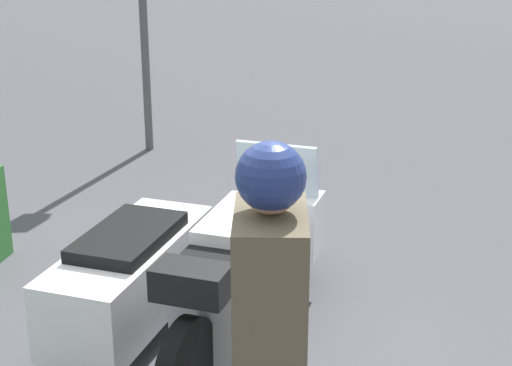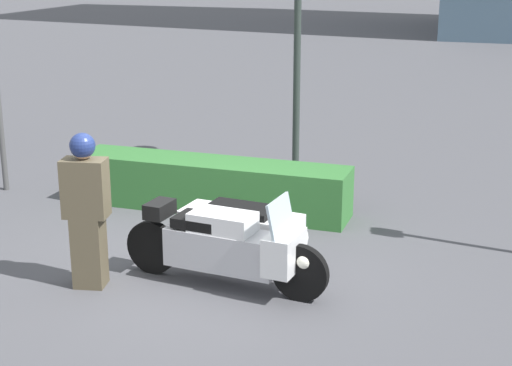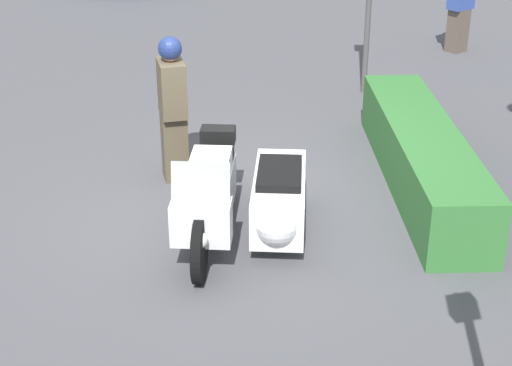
# 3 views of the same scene
# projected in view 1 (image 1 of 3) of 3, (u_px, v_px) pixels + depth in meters

# --- Properties ---
(police_motorcycle) EXTENTS (2.56, 1.49, 1.16)m
(police_motorcycle) POSITION_uv_depth(u_px,v_px,m) (192.00, 265.00, 5.13)
(police_motorcycle) COLOR black
(police_motorcycle) RESTS_ON ground
(officer_rider) EXTENTS (0.55, 0.40, 1.83)m
(officer_rider) POSITION_uv_depth(u_px,v_px,m) (270.00, 334.00, 3.36)
(officer_rider) COLOR brown
(officer_rider) RESTS_ON ground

